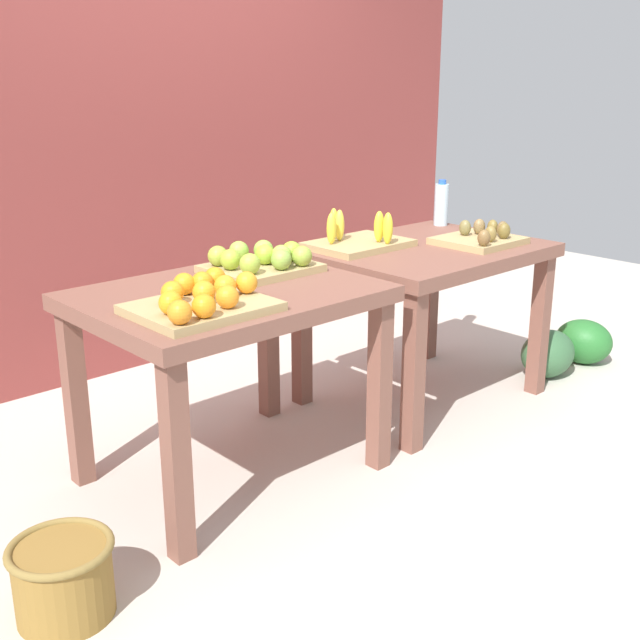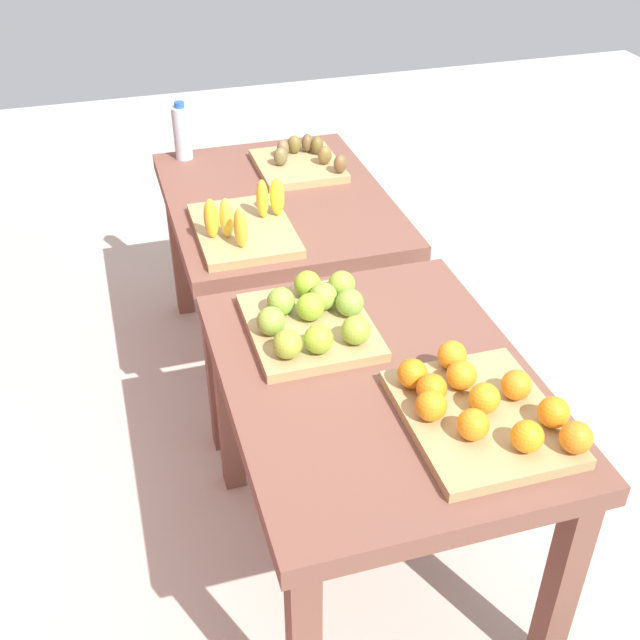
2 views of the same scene
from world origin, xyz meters
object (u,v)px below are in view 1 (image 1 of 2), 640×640
object	(u,v)px
watermelon_pile	(565,348)
apple_bin	(262,261)
display_table_right	(425,269)
display_table_left	(228,318)
kiwi_bin	(481,238)
water_bottle	(441,204)
orange_bin	(202,300)
wicker_basket	(63,577)
banana_crate	(358,240)

from	to	relation	value
watermelon_pile	apple_bin	bearing A→B (deg)	167.20
display_table_right	display_table_left	bearing A→B (deg)	180.00
apple_bin	kiwi_bin	size ratio (longest dim) A/B	1.11
display_table_left	water_bottle	size ratio (longest dim) A/B	4.46
orange_bin	wicker_basket	xyz separation A→B (m)	(-0.63, -0.18, -0.66)
display_table_left	display_table_right	xyz separation A→B (m)	(1.12, 0.00, 0.00)
display_table_left	apple_bin	size ratio (longest dim) A/B	2.60
banana_crate	water_bottle	bearing A→B (deg)	7.85
display_table_left	watermelon_pile	world-z (taller)	display_table_left
orange_bin	water_bottle	distance (m)	1.85
kiwi_bin	wicker_basket	world-z (taller)	kiwi_bin
apple_bin	banana_crate	world-z (taller)	banana_crate
display_table_right	orange_bin	size ratio (longest dim) A/B	2.27
water_bottle	watermelon_pile	distance (m)	1.00
apple_bin	display_table_left	bearing A→B (deg)	-156.14
display_table_left	kiwi_bin	distance (m)	1.35
orange_bin	apple_bin	distance (m)	0.56
water_bottle	wicker_basket	size ratio (longest dim) A/B	0.77
display_table_left	wicker_basket	xyz separation A→B (m)	(-0.86, -0.35, -0.51)
orange_bin	kiwi_bin	size ratio (longest dim) A/B	1.27
display_table_right	water_bottle	world-z (taller)	water_bottle
wicker_basket	kiwi_bin	bearing A→B (deg)	5.24
apple_bin	banana_crate	size ratio (longest dim) A/B	0.91
apple_bin	wicker_basket	size ratio (longest dim) A/B	1.33
watermelon_pile	display_table_right	bearing A→B (deg)	161.76
orange_bin	banana_crate	distance (m)	1.14
orange_bin	banana_crate	xyz separation A→B (m)	(1.08, 0.35, -0.00)
banana_crate	wicker_basket	world-z (taller)	banana_crate
watermelon_pile	kiwi_bin	bearing A→B (deg)	168.56
banana_crate	display_table_right	bearing A→B (deg)	-34.23
display_table_right	water_bottle	distance (m)	0.57
display_table_right	apple_bin	distance (m)	0.89
display_table_right	orange_bin	distance (m)	1.36
display_table_left	wicker_basket	bearing A→B (deg)	-157.84
display_table_left	display_table_right	size ratio (longest dim) A/B	1.00
wicker_basket	apple_bin	bearing A→B (deg)	22.55
display_table_left	banana_crate	distance (m)	0.89
water_bottle	wicker_basket	world-z (taller)	water_bottle
display_table_right	water_bottle	bearing A→B (deg)	31.89
display_table_left	display_table_right	world-z (taller)	same
watermelon_pile	orange_bin	bearing A→B (deg)	177.33
kiwi_bin	watermelon_pile	size ratio (longest dim) A/B	0.57
orange_bin	wicker_basket	distance (m)	0.93
display_table_left	wicker_basket	size ratio (longest dim) A/B	3.45
display_table_right	apple_bin	size ratio (longest dim) A/B	2.60
orange_bin	kiwi_bin	xyz separation A→B (m)	(1.56, 0.03, -0.01)
orange_bin	kiwi_bin	distance (m)	1.56
banana_crate	watermelon_pile	distance (m)	1.36
apple_bin	water_bottle	bearing A→B (deg)	7.19
orange_bin	water_bottle	xyz separation A→B (m)	(1.79, 0.45, 0.07)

